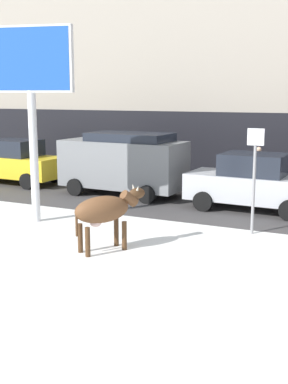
{
  "coord_description": "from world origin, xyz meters",
  "views": [
    {
      "loc": [
        5.61,
        -8.3,
        3.68
      ],
      "look_at": [
        -0.13,
        3.6,
        1.1
      ],
      "focal_mm": 46.71,
      "sensor_mm": 36.0,
      "label": 1
    }
  ],
  "objects_px": {
    "cow_brown": "(105,210)",
    "car_grey_van": "(124,162)",
    "billboard": "(30,72)",
    "car_yellow_sedan": "(15,162)",
    "street_sign": "(254,172)",
    "pedestrian_by_cars": "(258,169)",
    "pedestrian_far_left": "(143,162)",
    "car_silver_sedan": "(253,183)"
  },
  "relations": [
    {
      "from": "car_grey_van",
      "to": "pedestrian_by_cars",
      "type": "relative_size",
      "value": 2.69
    },
    {
      "from": "billboard",
      "to": "car_grey_van",
      "type": "relative_size",
      "value": 1.19
    },
    {
      "from": "car_grey_van",
      "to": "street_sign",
      "type": "xyz_separation_m",
      "value": [
        5.6,
        -3.17,
        0.43
      ]
    },
    {
      "from": "car_grey_van",
      "to": "car_silver_sedan",
      "type": "relative_size",
      "value": 1.1
    },
    {
      "from": "billboard",
      "to": "street_sign",
      "type": "height_order",
      "value": "billboard"
    },
    {
      "from": "car_yellow_sedan",
      "to": "street_sign",
      "type": "distance_m",
      "value": 11.43
    },
    {
      "from": "car_silver_sedan",
      "to": "pedestrian_by_cars",
      "type": "bearing_deg",
      "value": 100.49
    },
    {
      "from": "cow_brown",
      "to": "pedestrian_far_left",
      "type": "bearing_deg",
      "value": 110.55
    },
    {
      "from": "car_grey_van",
      "to": "billboard",
      "type": "bearing_deg",
      "value": -95.87
    },
    {
      "from": "billboard",
      "to": "car_grey_van",
      "type": "bearing_deg",
      "value": 84.13
    },
    {
      "from": "car_grey_van",
      "to": "car_yellow_sedan",
      "type": "bearing_deg",
      "value": 177.37
    },
    {
      "from": "cow_brown",
      "to": "car_grey_van",
      "type": "relative_size",
      "value": 0.39
    },
    {
      "from": "billboard",
      "to": "car_silver_sedan",
      "type": "bearing_deg",
      "value": 37.95
    },
    {
      "from": "billboard",
      "to": "street_sign",
      "type": "distance_m",
      "value": 6.78
    },
    {
      "from": "billboard",
      "to": "pedestrian_by_cars",
      "type": "height_order",
      "value": "billboard"
    },
    {
      "from": "car_silver_sedan",
      "to": "billboard",
      "type": "bearing_deg",
      "value": -142.05
    },
    {
      "from": "pedestrian_by_cars",
      "to": "billboard",
      "type": "bearing_deg",
      "value": -122.91
    },
    {
      "from": "cow_brown",
      "to": "pedestrian_far_left",
      "type": "height_order",
      "value": "pedestrian_far_left"
    },
    {
      "from": "billboard",
      "to": "car_yellow_sedan",
      "type": "relative_size",
      "value": 1.31
    },
    {
      "from": "car_yellow_sedan",
      "to": "street_sign",
      "type": "xyz_separation_m",
      "value": [
        10.89,
        -3.42,
        0.76
      ]
    },
    {
      "from": "car_yellow_sedan",
      "to": "car_silver_sedan",
      "type": "xyz_separation_m",
      "value": [
        10.22,
        -0.64,
        0.0
      ]
    },
    {
      "from": "cow_brown",
      "to": "car_silver_sedan",
      "type": "bearing_deg",
      "value": 69.71
    },
    {
      "from": "car_silver_sedan",
      "to": "pedestrian_by_cars",
      "type": "distance_m",
      "value": 3.27
    },
    {
      "from": "billboard",
      "to": "pedestrian_by_cars",
      "type": "xyz_separation_m",
      "value": [
        4.81,
        7.43,
        -3.43
      ]
    },
    {
      "from": "car_yellow_sedan",
      "to": "pedestrian_far_left",
      "type": "height_order",
      "value": "car_yellow_sedan"
    },
    {
      "from": "car_grey_van",
      "to": "car_silver_sedan",
      "type": "distance_m",
      "value": 4.96
    },
    {
      "from": "cow_brown",
      "to": "car_yellow_sedan",
      "type": "distance_m",
      "value": 10.32
    },
    {
      "from": "pedestrian_by_cars",
      "to": "pedestrian_far_left",
      "type": "relative_size",
      "value": 1.0
    },
    {
      "from": "car_silver_sedan",
      "to": "pedestrian_by_cars",
      "type": "height_order",
      "value": "car_silver_sedan"
    },
    {
      "from": "billboard",
      "to": "car_grey_van",
      "type": "distance_m",
      "value": 5.56
    },
    {
      "from": "pedestrian_far_left",
      "to": "street_sign",
      "type": "bearing_deg",
      "value": -44.1
    },
    {
      "from": "cow_brown",
      "to": "pedestrian_far_left",
      "type": "relative_size",
      "value": 1.06
    },
    {
      "from": "billboard",
      "to": "cow_brown",
      "type": "bearing_deg",
      "value": -25.69
    },
    {
      "from": "car_grey_van",
      "to": "pedestrian_far_left",
      "type": "relative_size",
      "value": 2.69
    },
    {
      "from": "billboard",
      "to": "pedestrian_far_left",
      "type": "height_order",
      "value": "billboard"
    },
    {
      "from": "car_grey_van",
      "to": "street_sign",
      "type": "distance_m",
      "value": 6.45
    },
    {
      "from": "street_sign",
      "to": "cow_brown",
      "type": "bearing_deg",
      "value": -133.02
    },
    {
      "from": "car_silver_sedan",
      "to": "pedestrian_by_cars",
      "type": "xyz_separation_m",
      "value": [
        -0.6,
        3.22,
        -0.03
      ]
    },
    {
      "from": "pedestrian_by_cars",
      "to": "cow_brown",
      "type": "bearing_deg",
      "value": -99.73
    },
    {
      "from": "car_yellow_sedan",
      "to": "car_grey_van",
      "type": "xyz_separation_m",
      "value": [
        5.28,
        -0.24,
        0.33
      ]
    },
    {
      "from": "car_yellow_sedan",
      "to": "pedestrian_by_cars",
      "type": "relative_size",
      "value": 2.46
    },
    {
      "from": "cow_brown",
      "to": "billboard",
      "type": "bearing_deg",
      "value": 154.31
    }
  ]
}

